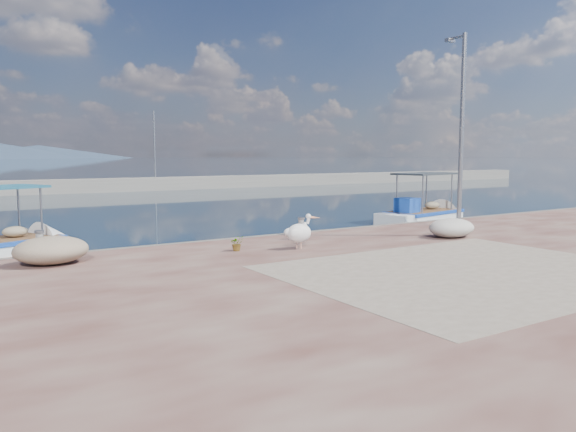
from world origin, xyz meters
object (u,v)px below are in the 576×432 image
at_px(pelican, 299,232).
at_px(lamp_post, 461,142).
at_px(boat_right, 423,218).
at_px(bollard_near, 301,227).

bearing_deg(pelican, lamp_post, 12.04).
height_order(boat_right, bollard_near, boat_right).
relative_size(boat_right, lamp_post, 0.89).
bearing_deg(bollard_near, boat_right, 22.67).
distance_m(pelican, bollard_near, 1.98).
distance_m(pelican, lamp_post, 6.93).
height_order(boat_right, pelican, boat_right).
relative_size(boat_right, pelican, 5.52).
bearing_deg(pelican, boat_right, 45.41).
distance_m(boat_right, pelican, 12.85).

